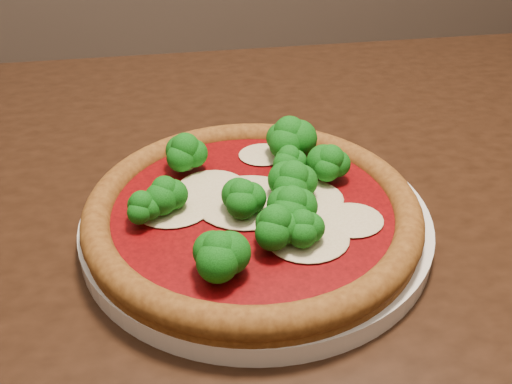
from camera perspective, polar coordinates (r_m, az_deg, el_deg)
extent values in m
cube|color=black|center=(0.55, 7.02, -3.27)|extent=(1.30, 0.92, 0.04)
cylinder|color=white|center=(0.50, 0.00, -2.93)|extent=(0.30, 0.30, 0.02)
cylinder|color=brown|center=(0.48, -0.34, -2.34)|extent=(0.28, 0.28, 0.01)
torus|color=brown|center=(0.48, -0.34, -1.66)|extent=(0.28, 0.28, 0.02)
cylinder|color=#760508|center=(0.48, -0.34, -1.61)|extent=(0.23, 0.23, 0.00)
ellipsoid|color=beige|center=(0.48, -8.26, -1.51)|extent=(0.07, 0.06, 0.01)
ellipsoid|color=beige|center=(0.44, 5.23, -4.67)|extent=(0.07, 0.06, 0.01)
ellipsoid|color=beige|center=(0.47, 9.52, -2.76)|extent=(0.05, 0.05, 0.00)
ellipsoid|color=beige|center=(0.49, 4.73, -0.72)|extent=(0.07, 0.06, 0.01)
ellipsoid|color=beige|center=(0.55, 0.70, 3.78)|extent=(0.05, 0.04, 0.00)
ellipsoid|color=beige|center=(0.50, -4.49, 0.54)|extent=(0.06, 0.06, 0.00)
ellipsoid|color=beige|center=(0.48, -0.78, -0.93)|extent=(0.09, 0.08, 0.01)
ellipsoid|color=#147E18|center=(0.51, 3.32, 3.39)|extent=(0.04, 0.04, 0.03)
ellipsoid|color=#147E18|center=(0.52, -7.06, 4.24)|extent=(0.05, 0.05, 0.04)
ellipsoid|color=#147E18|center=(0.40, -3.66, -5.92)|extent=(0.04, 0.04, 0.04)
ellipsoid|color=#147E18|center=(0.53, 3.35, 5.76)|extent=(0.05, 0.05, 0.04)
ellipsoid|color=#147E18|center=(0.47, 3.76, 1.33)|extent=(0.05, 0.05, 0.04)
ellipsoid|color=#147E18|center=(0.44, 3.60, -1.25)|extent=(0.04, 0.04, 0.04)
ellipsoid|color=#147E18|center=(0.46, -11.36, -1.25)|extent=(0.03, 0.03, 0.03)
ellipsoid|color=#147E18|center=(0.42, 1.98, -3.13)|extent=(0.04, 0.04, 0.04)
ellipsoid|color=#147E18|center=(0.43, 4.68, -3.29)|extent=(0.04, 0.04, 0.03)
ellipsoid|color=#147E18|center=(0.50, 7.44, 3.14)|extent=(0.04, 0.04, 0.04)
ellipsoid|color=#147E18|center=(0.46, -1.34, -0.30)|extent=(0.04, 0.04, 0.03)
ellipsoid|color=#147E18|center=(0.47, -9.10, 0.05)|extent=(0.04, 0.04, 0.03)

